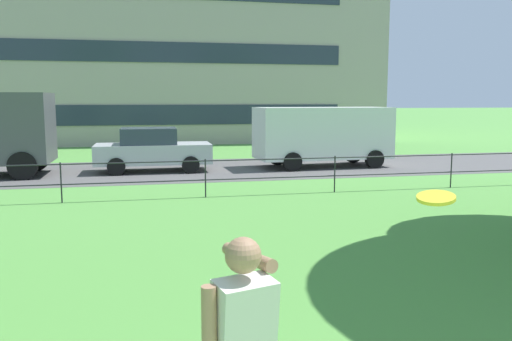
{
  "coord_description": "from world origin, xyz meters",
  "views": [
    {
      "loc": [
        -1.57,
        -0.47,
        2.52
      ],
      "look_at": [
        0.21,
        7.71,
        1.38
      ],
      "focal_mm": 36.74,
      "sensor_mm": 36.0,
      "label": 1
    }
  ],
  "objects": [
    {
      "name": "car_silver_right",
      "position": [
        -1.25,
        18.25,
        0.78
      ],
      "size": [
        4.01,
        1.84,
        1.54
      ],
      "color": "#B7BABF",
      "rests_on": "ground"
    },
    {
      "name": "panel_van_far_left",
      "position": [
        5.08,
        18.24,
        1.27
      ],
      "size": [
        5.07,
        2.25,
        2.24
      ],
      "color": "white",
      "rests_on": "ground"
    },
    {
      "name": "street_strip",
      "position": [
        0.0,
        18.41,
        0.0
      ],
      "size": [
        80.0,
        6.26,
        0.01
      ],
      "primitive_type": "cube",
      "color": "#565454",
      "rests_on": "ground"
    },
    {
      "name": "frisbee",
      "position": [
        0.45,
        2.82,
        1.83
      ],
      "size": [
        0.38,
        0.38,
        0.08
      ],
      "color": "yellow"
    },
    {
      "name": "park_fence",
      "position": [
        0.0,
        12.95,
        0.67
      ],
      "size": [
        28.5,
        0.04,
        1.0
      ],
      "color": "#232328",
      "rests_on": "ground"
    },
    {
      "name": "apartment_building_background",
      "position": [
        -6.89,
        35.32,
        6.98
      ],
      "size": [
        39.83,
        13.02,
        13.95
      ],
      "color": "#ADA393",
      "rests_on": "ground"
    }
  ]
}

